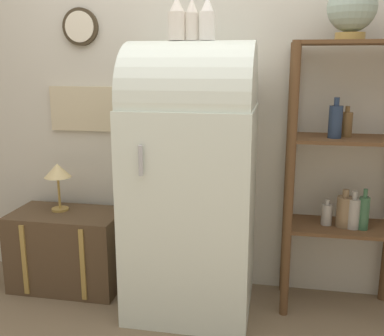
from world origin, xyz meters
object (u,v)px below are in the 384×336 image
vase_center (191,21)px  vase_right (207,20)px  refrigerator (192,176)px  vase_left (177,20)px  suitcase_trunk (68,249)px  desk_lamp (58,173)px  globe (352,9)px

vase_center → vase_right: vase_right is taller
refrigerator → vase_left: bearing=177.2°
vase_left → vase_right: size_ratio=1.02×
vase_right → vase_left: bearing=-179.2°
suitcase_trunk → vase_center: 1.67m
suitcase_trunk → desk_lamp: size_ratio=2.25×
refrigerator → desk_lamp: size_ratio=5.00×
refrigerator → desk_lamp: refrigerator is taller
suitcase_trunk → refrigerator: bearing=-6.0°
refrigerator → desk_lamp: 0.92m
globe → suitcase_trunk: bearing=-179.5°
vase_center → desk_lamp: size_ratio=0.70×
desk_lamp → vase_center: bearing=-7.4°
suitcase_trunk → vase_right: size_ratio=3.14×
vase_center → vase_right: bearing=-2.2°
globe → vase_right: globe is taller
refrigerator → vase_right: vase_right is taller
vase_center → desk_lamp: bearing=172.6°
refrigerator → vase_left: (-0.08, 0.00, 0.87)m
vase_center → globe: bearing=6.3°
vase_center → vase_left: bearing=-175.9°
suitcase_trunk → vase_left: size_ratio=3.08×
vase_left → globe: bearing=6.1°
suitcase_trunk → desk_lamp: 0.52m
globe → vase_left: globe is taller
vase_left → desk_lamp: bearing=171.5°
globe → desk_lamp: bearing=179.2°
vase_left → vase_right: bearing=0.8°
vase_left → vase_center: (0.08, 0.01, -0.00)m
vase_center → vase_right: (0.09, -0.00, 0.00)m
vase_left → desk_lamp: vase_left is taller
vase_left → vase_right: (0.17, 0.00, -0.00)m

